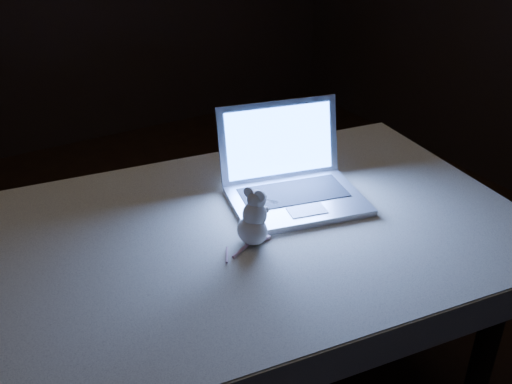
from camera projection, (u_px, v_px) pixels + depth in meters
floor at (229, 340)px, 2.54m from camera, size 5.00×5.00×0.00m
table at (260, 326)px, 2.02m from camera, size 1.68×1.20×0.84m
tablecloth at (265, 247)px, 1.80m from camera, size 1.82×1.34×0.11m
laptop at (299, 164)px, 1.85m from camera, size 0.51×0.47×0.30m
plush_mouse at (252, 217)px, 1.68m from camera, size 0.14×0.14×0.18m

